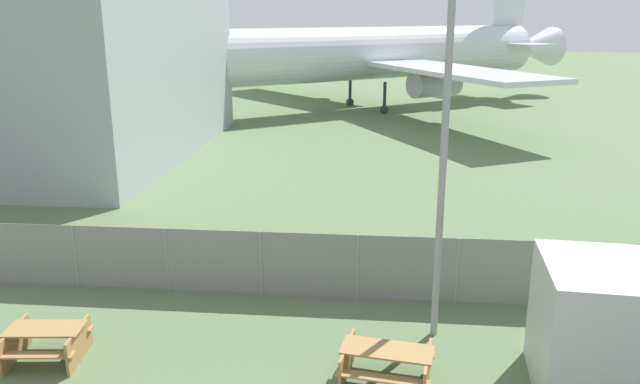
% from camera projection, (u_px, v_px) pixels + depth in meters
% --- Properties ---
extents(perimeter_fence, '(56.07, 0.07, 1.75)m').
position_uv_depth(perimeter_fence, '(357.00, 267.00, 16.16)').
color(perimeter_fence, gray).
rests_on(perimeter_fence, ground).
extents(airplane, '(37.30, 31.10, 12.04)m').
position_uv_depth(airplane, '(353.00, 55.00, 46.61)').
color(airplane, silver).
rests_on(airplane, ground).
extents(picnic_bench_near_cabin, '(1.72, 1.56, 0.76)m').
position_uv_depth(picnic_bench_near_cabin, '(46.00, 340.00, 13.35)').
color(picnic_bench_near_cabin, '#A37A47').
rests_on(picnic_bench_near_cabin, ground).
extents(picnic_bench_open_grass, '(2.02, 1.67, 0.76)m').
position_uv_depth(picnic_bench_open_grass, '(387.00, 361.00, 12.51)').
color(picnic_bench_open_grass, '#A37A47').
rests_on(picnic_bench_open_grass, ground).
extents(light_mast, '(0.44, 0.44, 8.54)m').
position_uv_depth(light_mast, '(446.00, 114.00, 13.13)').
color(light_mast, '#99999E').
rests_on(light_mast, ground).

